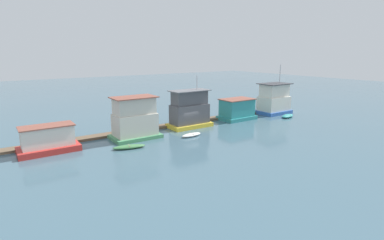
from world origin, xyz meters
The scene contains 10 objects.
ground_plane centered at (0.00, 0.00, 0.00)m, with size 200.00×200.00×0.00m, color #426070.
dock_walkway centered at (0.00, 2.50, 0.15)m, with size 51.00×1.74×0.30m, color brown.
houseboat_red centered at (-18.81, -0.03, 1.36)m, with size 6.36×3.45×3.02m.
houseboat_green centered at (-8.54, -0.44, 2.50)m, with size 6.14×3.99×5.41m.
houseboat_yellow centered at (0.60, 0.51, 2.49)m, with size 6.40×3.46×7.56m.
houseboat_teal centered at (9.92, 0.33, 1.65)m, with size 5.82×3.89×3.44m.
houseboat_blue centered at (18.83, 0.25, 2.50)m, with size 5.88×4.15×8.73m.
dinghy_green centered at (-10.98, -4.13, 0.23)m, with size 3.90×1.97×0.45m.
dinghy_white centered at (-2.14, -3.96, 0.22)m, with size 3.03×1.27×0.43m.
dinghy_teal centered at (18.09, -3.53, 0.27)m, with size 3.27×2.01×0.53m.
Camera 1 is at (-23.69, -35.46, 10.92)m, focal length 28.00 mm.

